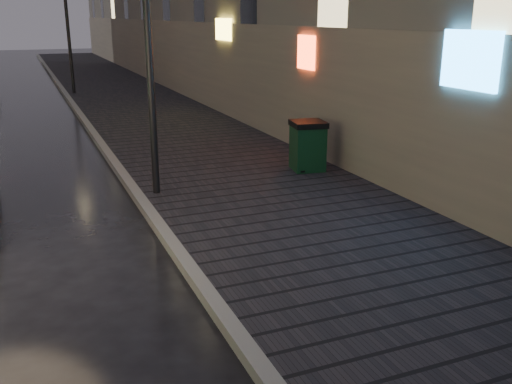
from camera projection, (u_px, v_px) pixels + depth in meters
sidewalk at (125, 95)px, 25.14m from camera, size 4.60×58.00×0.15m
curb at (68, 98)px, 24.26m from camera, size 0.20×58.00×0.15m
lamp_near at (147, 14)px, 10.14m from camera, size 0.36×0.36×5.28m
lamp_far at (67, 14)px, 24.25m from camera, size 0.36×0.36×5.28m
trash_bin at (308, 145)px, 12.62m from camera, size 0.82×0.82×1.09m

